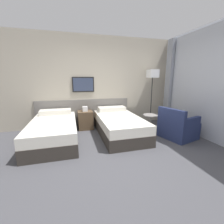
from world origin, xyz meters
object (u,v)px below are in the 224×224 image
at_px(bed_near_window, 119,125).
at_px(nightstand, 85,120).
at_px(bed_near_door, 54,131).
at_px(armchair, 177,128).
at_px(side_table, 150,120).
at_px(floor_lamp, 153,77).

xyz_separation_m(bed_near_window, nightstand, (-0.81, 0.71, 0.02)).
xyz_separation_m(bed_near_door, armchair, (2.95, -0.62, 0.01)).
bearing_deg(side_table, armchair, -49.15).
bearing_deg(nightstand, bed_near_door, -138.87).
height_order(floor_lamp, side_table, floor_lamp).
relative_size(nightstand, floor_lamp, 0.39).
relative_size(bed_near_window, armchair, 2.18).
relative_size(bed_near_window, floor_lamp, 1.12).
distance_m(nightstand, side_table, 1.87).
xyz_separation_m(bed_near_window, floor_lamp, (1.29, 0.63, 1.25)).
bearing_deg(bed_near_door, floor_lamp, 12.28).
xyz_separation_m(bed_near_door, floor_lamp, (2.90, 0.63, 1.25)).
xyz_separation_m(bed_near_door, bed_near_window, (1.62, 0.00, 0.00)).
bearing_deg(armchair, floor_lamp, -12.99).
height_order(bed_near_door, nightstand, nightstand).
distance_m(side_table, armchair, 0.70).
bearing_deg(side_table, bed_near_door, 177.93).
height_order(bed_near_door, bed_near_window, same).
relative_size(floor_lamp, armchair, 1.94).
relative_size(bed_near_door, bed_near_window, 1.00).
bearing_deg(armchair, bed_near_door, 63.03).
height_order(nightstand, side_table, nightstand).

